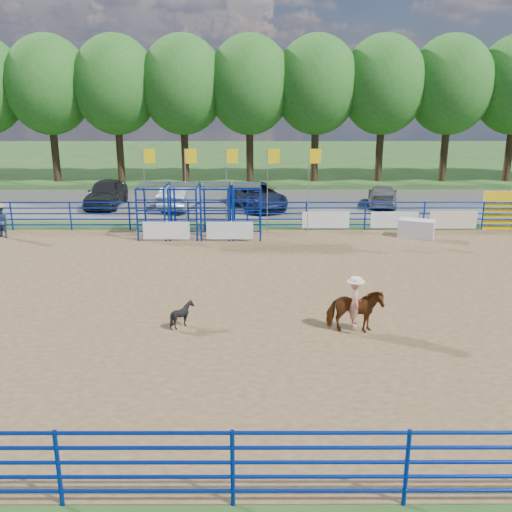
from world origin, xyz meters
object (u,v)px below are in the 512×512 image
Objects in this scene: car_b at (181,195)px; car_c at (257,196)px; calf at (182,314)px; car_a at (106,193)px; spectator_cowboy at (1,221)px; car_d at (382,196)px; horse_and_rider at (355,306)px; announcer_table at (416,229)px.

car_b is 4.60m from car_c.
calf is 19.67m from car_a.
car_d is (20.10, 7.84, -0.22)m from spectator_cowboy.
horse_and_rider is 1.48× the size of spectator_cowboy.
car_b is at bearing 111.97° from horse_and_rider.
spectator_cowboy is at bearing -167.25° from car_c.
car_d is at bearing -30.78° from calf.
car_a is at bearing 122.56° from horse_and_rider.
car_c is at bearing -3.04° from car_a.
horse_and_rider reaches higher than car_d.
car_c is at bearing 30.23° from spectator_cowboy.
horse_and_rider is at bearing 87.37° from car_d.
horse_and_rider is (-4.88, -11.15, 0.39)m from announcer_table.
announcer_table is at bearing -24.44° from car_a.
car_b reaches higher than car_c.
calf is at bearing -46.83° from spectator_cowboy.
car_d is (12.30, 0.67, -0.16)m from car_b.
car_a is at bearing 159.43° from car_c.
spectator_cowboy is at bearing -179.96° from announcer_table.
spectator_cowboy is 0.34× the size of car_b.
car_a is 9.28m from car_c.
car_a is (-12.04, 18.86, -0.02)m from horse_and_rider.
car_a is at bearing 12.29° from car_d.
announcer_table is at bearing 158.27° from car_b.
car_b is 12.32m from car_d.
car_d is (16.96, 0.12, -0.20)m from car_a.
car_b is (-12.27, 7.15, 0.33)m from announcer_table.
spectator_cowboy reaches higher than announcer_table.
car_a is 1.01× the size of car_b.
calf is at bearing 175.05° from horse_and_rider.
car_b is at bearing 163.22° from car_c.
car_a is (-6.89, 18.42, 0.42)m from calf.
announcer_table is at bearing 101.63° from car_d.
horse_and_rider is at bearing -36.26° from spectator_cowboy.
horse_and_rider is at bearing 120.49° from car_b.
horse_and_rider reaches higher than calf.
spectator_cowboy is (-10.03, 10.69, 0.43)m from calf.
car_d is at bearing 21.31° from spectator_cowboy.
horse_and_rider is 0.50× the size of car_a.
calf is at bearing 105.63° from car_b.
calf is at bearing 73.37° from car_d.
car_a reaches higher than announcer_table.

